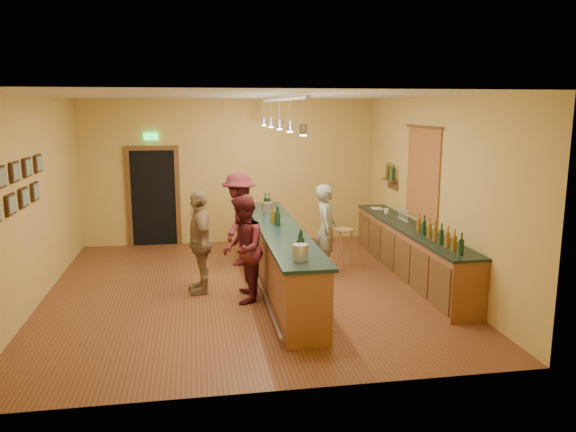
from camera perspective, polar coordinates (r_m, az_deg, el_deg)
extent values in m
plane|color=brown|center=(9.56, -4.28, -7.44)|extent=(7.00, 7.00, 0.00)
cube|color=silver|center=(9.08, -4.58, 12.11)|extent=(6.50, 7.00, 0.02)
cube|color=gold|center=(12.64, -5.87, 4.50)|extent=(6.50, 0.02, 3.20)
cube|color=gold|center=(5.77, -1.27, -3.23)|extent=(6.50, 0.02, 3.20)
cube|color=gold|center=(9.47, -24.42, 1.39)|extent=(0.02, 7.00, 3.20)
cube|color=gold|center=(10.01, 14.46, 2.50)|extent=(0.02, 7.00, 3.20)
cube|color=black|center=(12.70, -13.49, 1.78)|extent=(0.95, 0.06, 2.10)
cube|color=#503018|center=(12.73, -15.86, 1.68)|extent=(0.10, 0.08, 2.10)
cube|color=#503018|center=(12.66, -11.13, 1.84)|extent=(0.10, 0.08, 2.10)
cube|color=#503018|center=(12.56, -13.72, 6.72)|extent=(1.15, 0.08, 0.10)
cube|color=#19E54C|center=(12.54, -13.78, 7.86)|extent=(0.30, 0.04, 0.15)
cube|color=maroon|center=(10.33, 13.53, 4.20)|extent=(0.03, 1.40, 1.60)
cube|color=#503018|center=(11.73, 10.30, 3.62)|extent=(0.16, 0.55, 0.03)
cube|color=#503018|center=(11.76, 10.61, 3.15)|extent=(0.03, 0.55, 0.18)
cube|color=brown|center=(10.30, 12.28, -3.70)|extent=(0.55, 4.50, 0.90)
cube|color=black|center=(10.20, 12.39, -1.14)|extent=(0.60, 4.55, 0.04)
cylinder|color=silver|center=(11.38, 9.98, 0.53)|extent=(0.09, 0.09, 0.09)
cube|color=silver|center=(11.84, 9.04, 0.77)|extent=(0.22, 0.30, 0.01)
cube|color=brown|center=(9.48, -0.83, -4.40)|extent=(0.60, 5.00, 1.00)
cube|color=black|center=(9.36, -0.84, -1.30)|extent=(0.70, 5.10, 0.05)
cylinder|color=silver|center=(9.54, -2.98, -6.52)|extent=(0.05, 5.00, 0.05)
cylinder|color=silver|center=(7.30, 1.27, -3.74)|extent=(0.20, 0.20, 0.22)
cylinder|color=silver|center=(10.49, -2.11, 0.78)|extent=(0.20, 0.20, 0.22)
cube|color=silver|center=(9.14, -0.88, 11.76)|extent=(0.06, 4.60, 0.05)
cylinder|color=silver|center=(7.17, 1.58, 10.45)|extent=(0.01, 0.01, 0.35)
cylinder|color=#A5A5AD|center=(7.18, 1.57, 8.85)|extent=(0.11, 0.11, 0.14)
cylinder|color=#FFEABF|center=(7.18, 1.57, 8.21)|extent=(0.08, 0.08, 0.02)
cylinder|color=silver|center=(8.16, 0.20, 10.52)|extent=(0.01, 0.01, 0.35)
cylinder|color=#A5A5AD|center=(8.16, 0.20, 9.11)|extent=(0.11, 0.11, 0.14)
cylinder|color=#FFEABF|center=(8.16, 0.20, 8.55)|extent=(0.08, 0.08, 0.02)
cylinder|color=silver|center=(9.14, -0.88, 10.57)|extent=(0.01, 0.01, 0.35)
cylinder|color=#A5A5AD|center=(9.15, -0.87, 9.31)|extent=(0.11, 0.11, 0.14)
cylinder|color=#FFEABF|center=(9.15, -0.87, 8.81)|extent=(0.08, 0.08, 0.02)
cylinder|color=silver|center=(10.13, -1.75, 10.60)|extent=(0.01, 0.01, 0.35)
cylinder|color=#A5A5AD|center=(10.14, -1.74, 9.47)|extent=(0.11, 0.11, 0.14)
cylinder|color=#FFEABF|center=(10.14, -1.74, 9.02)|extent=(0.08, 0.08, 0.02)
cylinder|color=silver|center=(11.12, -2.46, 10.63)|extent=(0.01, 0.01, 0.35)
cylinder|color=#A5A5AD|center=(11.13, -2.45, 9.60)|extent=(0.11, 0.11, 0.14)
cylinder|color=#FFEABF|center=(11.13, -2.45, 9.19)|extent=(0.08, 0.08, 0.02)
imported|color=gray|center=(10.21, 3.90, -1.41)|extent=(0.54, 0.69, 1.66)
imported|color=#59191E|center=(8.79, -4.62, -3.35)|extent=(0.75, 0.91, 1.69)
imported|color=#997A51|center=(9.30, -8.95, -2.59)|extent=(0.53, 1.04, 1.71)
imported|color=#59191E|center=(10.88, -4.99, -0.28)|extent=(1.01, 1.32, 1.80)
cylinder|color=#AC7A4D|center=(10.71, 5.72, -1.43)|extent=(0.36, 0.36, 0.04)
cylinder|color=#AC7A4D|center=(10.83, 6.39, -3.33)|extent=(0.04, 0.04, 0.70)
cylinder|color=#AC7A4D|center=(10.89, 5.17, -3.22)|extent=(0.04, 0.04, 0.70)
cylinder|color=#AC7A4D|center=(10.67, 5.50, -3.53)|extent=(0.04, 0.04, 0.70)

